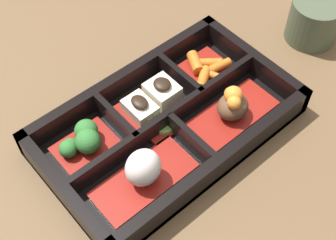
% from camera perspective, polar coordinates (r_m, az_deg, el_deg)
% --- Properties ---
extents(ground_plane, '(3.00, 3.00, 0.00)m').
position_cam_1_polar(ground_plane, '(0.61, 0.00, -1.40)').
color(ground_plane, brown).
extents(bento_base, '(0.33, 0.19, 0.01)m').
position_cam_1_polar(bento_base, '(0.61, 0.00, -1.13)').
color(bento_base, black).
rests_on(bento_base, ground_plane).
extents(bento_rim, '(0.33, 0.19, 0.04)m').
position_cam_1_polar(bento_rim, '(0.60, -0.05, -0.16)').
color(bento_rim, black).
rests_on(bento_rim, ground_plane).
extents(bowl_stew, '(0.13, 0.06, 0.05)m').
position_cam_1_polar(bowl_stew, '(0.60, 7.84, 1.52)').
color(bowl_stew, maroon).
rests_on(bowl_stew, bento_base).
extents(bowl_rice, '(0.13, 0.06, 0.06)m').
position_cam_1_polar(bowl_rice, '(0.54, -3.01, -6.29)').
color(bowl_rice, maroon).
rests_on(bowl_rice, bento_base).
extents(bowl_carrots, '(0.07, 0.06, 0.02)m').
position_cam_1_polar(bowl_carrots, '(0.66, 4.55, 6.18)').
color(bowl_carrots, maroon).
rests_on(bowl_carrots, bento_base).
extents(bowl_tofu, '(0.09, 0.06, 0.04)m').
position_cam_1_polar(bowl_tofu, '(0.61, -1.91, 2.40)').
color(bowl_tofu, maroon).
rests_on(bowl_tofu, bento_base).
extents(bowl_greens, '(0.08, 0.06, 0.04)m').
position_cam_1_polar(bowl_greens, '(0.58, -10.17, -2.50)').
color(bowl_greens, maroon).
rests_on(bowl_greens, bento_base).
extents(bowl_pickles, '(0.04, 0.03, 0.01)m').
position_cam_1_polar(bowl_pickles, '(0.60, -0.31, -1.12)').
color(bowl_pickles, maroon).
rests_on(bowl_pickles, bento_base).
extents(tea_cup, '(0.08, 0.08, 0.07)m').
position_cam_1_polar(tea_cup, '(0.74, 17.39, 11.60)').
color(tea_cup, '#424C38').
rests_on(tea_cup, ground_plane).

